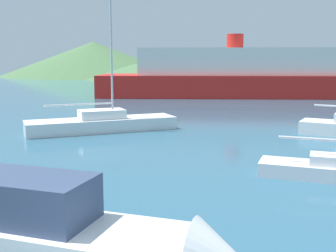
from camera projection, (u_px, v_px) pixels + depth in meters
name	position (u px, v px, depth m)	size (l,w,h in m)	color
motorboat_near	(63.00, 237.00, 8.76)	(8.24, 3.28, 2.30)	white
sailboat_inner	(102.00, 123.00, 25.13)	(8.73, 6.36, 8.74)	white
sailboat_middle	(332.00, 168.00, 15.05)	(5.23, 2.47, 7.67)	silver
ferry_distant	(234.00, 75.00, 48.61)	(31.67, 10.58, 7.11)	red
hill_west	(93.00, 59.00, 110.57)	(47.27, 47.27, 8.85)	#476B42
hill_central	(196.00, 63.00, 100.79)	(55.54, 55.54, 6.60)	#476B42
hill_east	(306.00, 63.00, 106.85)	(51.84, 51.84, 6.62)	#4C6647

